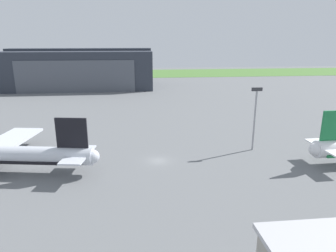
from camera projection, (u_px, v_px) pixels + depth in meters
ground_plane at (158, 161)px, 65.94m from camera, size 440.00×440.00×0.00m
grass_field_strip at (141, 73)px, 231.75m from camera, size 440.00×56.00×0.08m
maintenance_hangar at (82, 69)px, 163.94m from camera, size 74.58×37.09×20.60m
apron_light_mast at (255, 113)px, 70.09m from camera, size 2.40×0.50×14.88m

